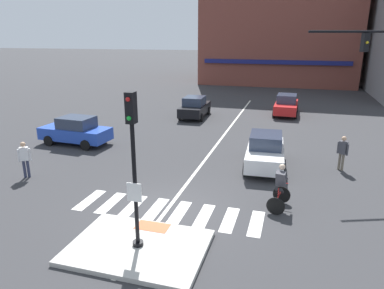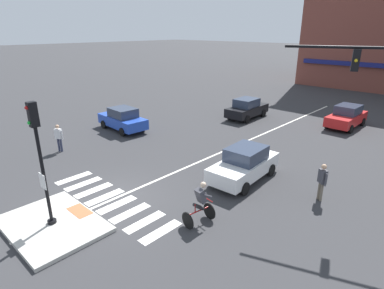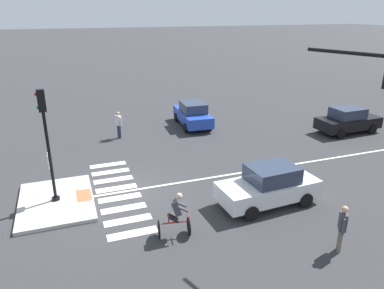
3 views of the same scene
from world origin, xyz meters
name	(u,v)px [view 2 (image 2 of 3)]	position (x,y,z in m)	size (l,w,h in m)	color
ground_plane	(111,201)	(0.00, 0.00, 0.00)	(300.00, 300.00, 0.00)	#333335
traffic_island	(53,224)	(0.00, -2.52, 0.07)	(4.03, 2.91, 0.15)	#B2AFA8
tactile_pad_front	(80,211)	(0.00, -1.41, 0.15)	(1.10, 0.60, 0.01)	#DB5B38
signal_pole	(40,154)	(0.00, -2.52, 2.90)	(0.44, 0.38, 4.57)	black
crosswalk_stripe_a	(74,178)	(-3.22, 0.01, 0.00)	(0.44, 1.80, 0.01)	silver
crosswalk_stripe_b	(83,184)	(-2.30, 0.01, 0.00)	(0.44, 1.80, 0.01)	silver
crosswalk_stripe_c	(94,190)	(-1.38, 0.01, 0.00)	(0.44, 1.80, 0.01)	silver
crosswalk_stripe_d	(105,197)	(-0.46, 0.01, 0.00)	(0.44, 1.80, 0.01)	silver
crosswalk_stripe_e	(117,205)	(0.46, 0.01, 0.00)	(0.44, 1.80, 0.01)	silver
crosswalk_stripe_f	(130,213)	(1.38, 0.01, 0.00)	(0.44, 1.80, 0.01)	silver
crosswalk_stripe_g	(145,222)	(2.30, 0.01, 0.00)	(0.44, 1.80, 0.01)	silver
crosswalk_stripe_h	(161,232)	(3.22, 0.01, 0.00)	(0.44, 1.80, 0.01)	silver
lane_centre_line	(243,143)	(-0.04, 10.00, 0.00)	(0.14, 28.00, 0.01)	silver
car_red_eastbound_distant	(347,116)	(3.54, 18.16, 0.81)	(1.92, 4.14, 1.64)	red
car_white_eastbound_mid	(244,164)	(2.98, 5.63, 0.81)	(2.02, 4.19, 1.64)	white
car_blue_cross_left	(123,119)	(-8.02, 6.37, 0.81)	(4.19, 2.03, 1.64)	#2347B7
car_black_westbound_distant	(247,108)	(-3.28, 15.20, 0.81)	(1.95, 4.15, 1.64)	black
cyclist	(200,203)	(3.88, 1.41, 0.87)	(0.82, 1.18, 1.68)	black
pedestrian_at_curb_left	(59,136)	(-7.18, 1.24, 0.98)	(0.47, 0.38, 1.67)	#2D334C
pedestrian_waiting_far_side	(322,179)	(6.50, 6.19, 0.98)	(0.47, 0.38, 1.67)	#6B6051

